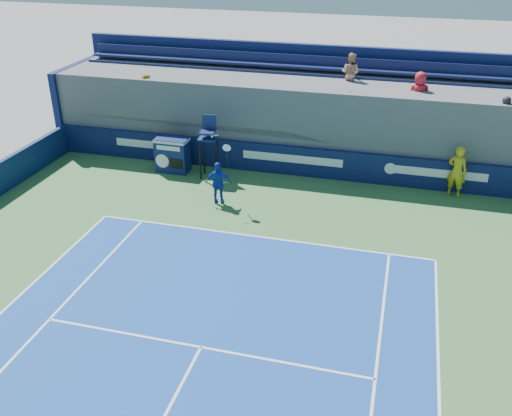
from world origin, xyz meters
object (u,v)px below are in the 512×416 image
(ball_person, at_px, (457,171))
(umpire_chair, at_px, (208,140))
(match_clock, at_px, (172,154))
(tennis_player, at_px, (219,183))

(ball_person, bearing_deg, umpire_chair, 25.92)
(ball_person, distance_m, umpire_chair, 9.32)
(match_clock, bearing_deg, umpire_chair, -4.80)
(match_clock, xyz_separation_m, umpire_chair, (1.61, -0.13, 0.79))
(ball_person, distance_m, tennis_player, 8.66)
(umpire_chair, distance_m, tennis_player, 2.51)
(match_clock, height_order, tennis_player, tennis_player)
(umpire_chair, xyz_separation_m, tennis_player, (1.10, -2.14, -0.73))
(match_clock, bearing_deg, tennis_player, -40.13)
(ball_person, xyz_separation_m, tennis_player, (-8.19, -2.82, -0.18))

